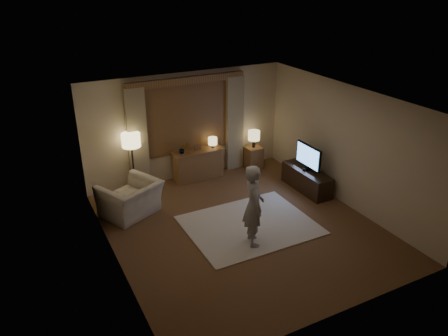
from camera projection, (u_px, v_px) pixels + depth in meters
room at (231, 157)px, 8.59m from camera, size 5.04×5.54×2.64m
rug at (250, 225)px, 8.80m from camera, size 2.50×2.00×0.02m
sideboard at (198, 165)px, 10.68m from camera, size 1.20×0.40×0.70m
picture_frame at (198, 148)px, 10.50m from camera, size 0.16×0.02×0.20m
plant at (182, 149)px, 10.31m from camera, size 0.17×0.13×0.30m
table_lamp_sideboard at (213, 141)px, 10.62m from camera, size 0.22×0.22×0.30m
floor_lamp at (131, 143)px, 9.66m from camera, size 0.42×0.42×1.43m
armchair at (131, 199)px, 9.06m from camera, size 1.43×1.36×0.72m
side_table at (253, 157)px, 11.31m from camera, size 0.40×0.40×0.56m
table_lamp_side at (254, 136)px, 11.07m from camera, size 0.30×0.30×0.44m
tv_stand at (306, 180)px, 10.16m from camera, size 0.45×1.40×0.50m
tv at (308, 157)px, 9.91m from camera, size 0.21×0.85×0.61m
person at (254, 205)px, 7.91m from camera, size 0.52×0.66×1.58m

